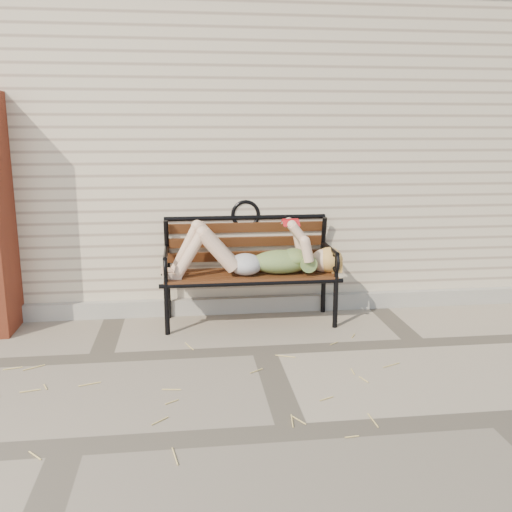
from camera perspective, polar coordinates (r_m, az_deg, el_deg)
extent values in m
plane|color=gray|center=(4.52, 0.78, -9.40)|extent=(80.00, 80.00, 0.00)
cube|color=beige|center=(7.18, -2.52, 10.99)|extent=(8.00, 4.00, 3.00)
cube|color=#483B33|center=(7.33, -2.66, 24.00)|extent=(8.30, 4.30, 0.30)
cube|color=#A29F92|center=(5.40, -0.63, -4.86)|extent=(8.00, 0.10, 0.15)
cylinder|color=black|center=(4.84, -8.91, -5.29)|extent=(0.04, 0.04, 0.44)
cylinder|color=black|center=(5.26, -8.77, -3.84)|extent=(0.04, 0.04, 0.44)
cylinder|color=black|center=(5.00, 7.95, -4.68)|extent=(0.04, 0.04, 0.44)
cylinder|color=black|center=(5.41, 6.75, -3.33)|extent=(0.04, 0.04, 0.44)
cube|color=#552E16|center=(5.01, -0.63, -1.89)|extent=(1.49, 0.48, 0.03)
cylinder|color=black|center=(4.81, -0.34, -2.76)|extent=(1.56, 0.04, 0.04)
cylinder|color=black|center=(5.23, -0.91, -1.51)|extent=(1.56, 0.04, 0.04)
torus|color=black|center=(5.24, -1.05, 4.17)|extent=(0.27, 0.04, 0.27)
ellipsoid|color=#0A444C|center=(5.00, 2.52, -0.57)|extent=(0.53, 0.30, 0.21)
ellipsoid|color=#0A444C|center=(5.01, 3.85, -0.15)|extent=(0.25, 0.29, 0.16)
ellipsoid|color=silver|center=(4.96, -1.05, -0.84)|extent=(0.29, 0.33, 0.19)
sphere|color=beige|center=(5.07, 6.77, -0.45)|extent=(0.21, 0.21, 0.21)
ellipsoid|color=#E7A457|center=(5.08, 7.30, -0.38)|extent=(0.24, 0.25, 0.22)
cube|color=#B2141A|center=(4.94, 3.46, 3.65)|extent=(0.14, 0.02, 0.02)
cube|color=beige|center=(4.90, 3.54, 3.28)|extent=(0.14, 0.09, 0.05)
cube|color=beige|center=(4.98, 3.37, 3.43)|extent=(0.14, 0.09, 0.05)
cube|color=#B2141A|center=(4.90, 3.55, 3.32)|extent=(0.15, 0.09, 0.05)
cube|color=#B2141A|center=(4.99, 3.36, 3.47)|extent=(0.15, 0.09, 0.05)
cylinder|color=tan|center=(4.11, -12.92, -11.94)|extent=(0.15, 0.03, 0.01)
cylinder|color=tan|center=(3.89, 11.33, -13.31)|extent=(0.01, 0.11, 0.01)
cylinder|color=tan|center=(3.83, 18.97, -14.24)|extent=(0.16, 0.04, 0.01)
cylinder|color=tan|center=(4.22, -9.57, -11.15)|extent=(0.09, 0.02, 0.01)
cylinder|color=tan|center=(4.84, 7.65, -7.92)|extent=(0.04, 0.14, 0.01)
cylinder|color=tan|center=(3.83, 13.29, -13.82)|extent=(0.09, 0.01, 0.01)
cylinder|color=tan|center=(4.59, -15.74, -9.45)|extent=(0.17, 0.02, 0.01)
cylinder|color=tan|center=(3.53, 5.66, -15.99)|extent=(0.08, 0.01, 0.01)
cylinder|color=tan|center=(4.10, -0.66, -11.68)|extent=(0.11, 0.14, 0.01)
cylinder|color=tan|center=(4.08, 4.62, -11.85)|extent=(0.16, 0.09, 0.01)
cylinder|color=tan|center=(3.29, -5.45, -18.27)|extent=(0.12, 0.06, 0.01)
cylinder|color=tan|center=(4.42, 15.39, -10.31)|extent=(0.10, 0.08, 0.01)
cylinder|color=tan|center=(3.94, -23.29, -13.82)|extent=(0.08, 0.09, 0.01)
cylinder|color=tan|center=(4.37, -21.20, -10.96)|extent=(0.09, 0.16, 0.01)
cylinder|color=tan|center=(4.56, 8.28, -9.27)|extent=(0.10, 0.12, 0.01)
cylinder|color=tan|center=(3.61, -15.56, -15.74)|extent=(0.13, 0.06, 0.01)
cylinder|color=tan|center=(3.66, -22.67, -15.80)|extent=(0.11, 0.03, 0.01)
cylinder|color=tan|center=(4.62, -17.83, -9.44)|extent=(0.05, 0.08, 0.01)
cylinder|color=tan|center=(4.10, 1.78, -11.71)|extent=(0.10, 0.08, 0.01)
cylinder|color=tan|center=(4.44, -23.98, -10.87)|extent=(0.03, 0.11, 0.01)
cylinder|color=tan|center=(4.18, -20.43, -12.00)|extent=(0.14, 0.05, 0.01)
cylinder|color=tan|center=(4.11, 13.96, -12.00)|extent=(0.13, 0.05, 0.01)
cylinder|color=tan|center=(3.71, 0.19, -14.38)|extent=(0.08, 0.12, 0.01)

